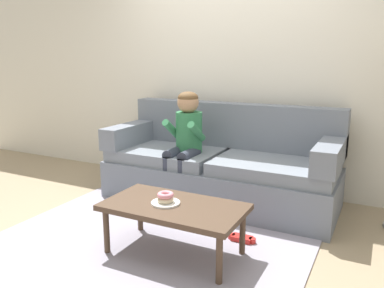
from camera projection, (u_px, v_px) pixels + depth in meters
name	position (u px, v px, depth m)	size (l,w,h in m)	color
ground	(168.00, 229.00, 3.25)	(10.00, 10.00, 0.00)	#9E896B
wall_back	(232.00, 60.00, 4.17)	(8.00, 0.10, 2.80)	silver
area_rug	(152.00, 241.00, 3.04)	(2.40, 2.05, 0.01)	#9993A3
couch	(221.00, 167.00, 3.86)	(2.26, 0.90, 0.96)	slate
coffee_table	(174.00, 210.00, 2.77)	(1.02, 0.55, 0.39)	#4C3828
person_child	(185.00, 136.00, 3.74)	(0.34, 0.58, 1.10)	#337A4C
plate	(166.00, 203.00, 2.77)	(0.21, 0.21, 0.01)	white
donut	(166.00, 200.00, 2.77)	(0.12, 0.12, 0.04)	beige
donut_second	(165.00, 195.00, 2.76)	(0.12, 0.12, 0.04)	pink
toy_controller	(242.00, 239.00, 3.02)	(0.23, 0.09, 0.05)	red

